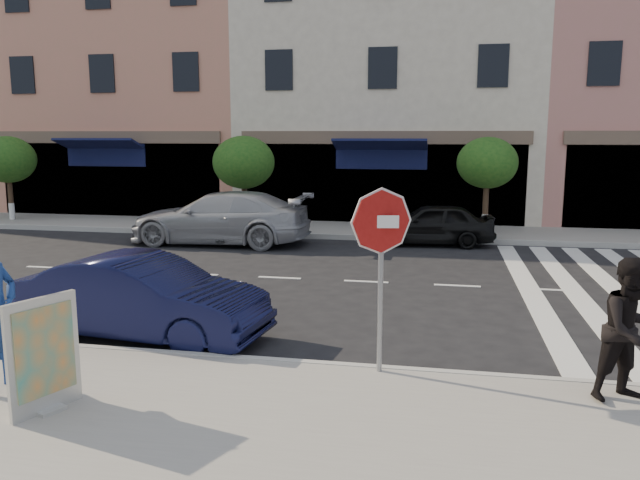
# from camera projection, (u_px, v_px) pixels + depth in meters

# --- Properties ---
(ground) EXTENTS (120.00, 120.00, 0.00)m
(ground) POSITION_uv_depth(u_px,v_px,m) (337.00, 338.00, 10.08)
(ground) COLOR black
(ground) RESTS_ON ground
(sidewalk_near) EXTENTS (60.00, 4.50, 0.15)m
(sidewalk_near) POSITION_uv_depth(u_px,v_px,m) (278.00, 447.00, 6.44)
(sidewalk_near) COLOR gray
(sidewalk_near) RESTS_ON ground
(sidewalk_far) EXTENTS (60.00, 3.00, 0.15)m
(sidewalk_far) POSITION_uv_depth(u_px,v_px,m) (391.00, 231.00, 20.72)
(sidewalk_far) COLOR gray
(sidewalk_far) RESTS_ON ground
(building_west_mid) EXTENTS (10.00, 9.00, 14.00)m
(building_west_mid) POSITION_uv_depth(u_px,v_px,m) (154.00, 48.00, 27.42)
(building_west_mid) COLOR tan
(building_west_mid) RESTS_ON ground
(building_centre) EXTENTS (11.00, 9.00, 11.00)m
(building_centre) POSITION_uv_depth(u_px,v_px,m) (393.00, 79.00, 25.71)
(building_centre) COLOR beige
(building_centre) RESTS_ON ground
(street_tree_wa) EXTENTS (2.00, 2.00, 3.05)m
(street_tree_wa) POSITION_uv_depth(u_px,v_px,m) (8.00, 160.00, 22.76)
(street_tree_wa) COLOR #473323
(street_tree_wa) RESTS_ON sidewalk_far
(street_tree_wb) EXTENTS (2.10, 2.10, 3.06)m
(street_tree_wb) POSITION_uv_depth(u_px,v_px,m) (244.00, 163.00, 21.08)
(street_tree_wb) COLOR #473323
(street_tree_wb) RESTS_ON sidewalk_far
(street_tree_c) EXTENTS (1.90, 1.90, 3.04)m
(street_tree_c) POSITION_uv_depth(u_px,v_px,m) (487.00, 163.00, 19.58)
(street_tree_c) COLOR #473323
(street_tree_c) RESTS_ON sidewalk_far
(stop_sign) EXTENTS (0.86, 0.19, 2.45)m
(stop_sign) POSITION_uv_depth(u_px,v_px,m) (381.00, 239.00, 7.99)
(stop_sign) COLOR gray
(stop_sign) RESTS_ON sidewalk_near
(walker) EXTENTS (1.03, 0.95, 1.71)m
(walker) POSITION_uv_depth(u_px,v_px,m) (631.00, 330.00, 7.27)
(walker) COLOR black
(walker) RESTS_ON sidewalk_near
(poster_board) EXTENTS (0.40, 0.83, 1.33)m
(poster_board) POSITION_uv_depth(u_px,v_px,m) (44.00, 357.00, 7.00)
(poster_board) COLOR beige
(poster_board) RESTS_ON sidewalk_near
(car_near_mid) EXTENTS (4.21, 1.92, 1.34)m
(car_near_mid) POSITION_uv_depth(u_px,v_px,m) (143.00, 298.00, 10.00)
(car_near_mid) COLOR black
(car_near_mid) RESTS_ON ground
(car_far_left) EXTENTS (5.43, 2.21, 1.57)m
(car_far_left) POSITION_uv_depth(u_px,v_px,m) (220.00, 218.00, 18.72)
(car_far_left) COLOR #A1A1A6
(car_far_left) RESTS_ON ground
(car_far_mid) EXTENTS (3.79, 1.77, 1.25)m
(car_far_mid) POSITION_uv_depth(u_px,v_px,m) (431.00, 224.00, 18.53)
(car_far_mid) COLOR black
(car_far_mid) RESTS_ON ground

